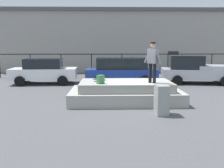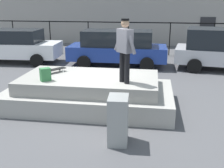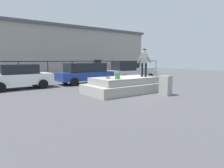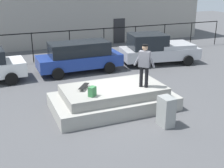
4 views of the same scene
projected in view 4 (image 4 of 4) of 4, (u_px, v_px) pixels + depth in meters
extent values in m
plane|color=#4C4C4F|center=(123.00, 108.00, 12.14)|extent=(60.00, 60.00, 0.00)
cube|color=#9E9B93|center=(113.00, 102.00, 12.06)|extent=(4.96, 2.66, 0.55)
cube|color=gray|center=(113.00, 91.00, 11.90)|extent=(4.06, 2.18, 0.38)
cylinder|color=black|center=(141.00, 77.00, 11.70)|extent=(0.14, 0.14, 0.84)
cylinder|color=black|center=(147.00, 77.00, 11.62)|extent=(0.14, 0.14, 0.84)
cube|color=#595960|center=(145.00, 59.00, 11.41)|extent=(0.47, 0.47, 0.63)
cylinder|color=#595960|center=(138.00, 59.00, 11.52)|extent=(0.32, 0.32, 0.59)
cylinder|color=#595960|center=(151.00, 60.00, 11.32)|extent=(0.32, 0.32, 0.59)
sphere|color=tan|center=(145.00, 48.00, 11.26)|extent=(0.22, 0.22, 0.22)
cylinder|color=black|center=(145.00, 45.00, 11.23)|extent=(0.30, 0.30, 0.05)
cube|color=black|center=(84.00, 86.00, 11.58)|extent=(0.61, 0.73, 0.02)
cylinder|color=silver|center=(79.00, 90.00, 11.40)|extent=(0.06, 0.06, 0.06)
cylinder|color=silver|center=(84.00, 90.00, 11.35)|extent=(0.06, 0.06, 0.06)
cylinder|color=silver|center=(84.00, 86.00, 11.85)|extent=(0.06, 0.06, 0.06)
cylinder|color=silver|center=(88.00, 86.00, 11.81)|extent=(0.06, 0.06, 0.06)
cube|color=#33723F|center=(92.00, 92.00, 10.81)|extent=(0.34, 0.33, 0.37)
cylinder|color=black|center=(7.00, 69.00, 16.22)|extent=(0.65, 0.25, 0.64)
cylinder|color=black|center=(12.00, 79.00, 14.65)|extent=(0.65, 0.25, 0.64)
cube|color=navy|center=(80.00, 61.00, 16.65)|extent=(4.73, 1.80, 0.67)
cube|color=black|center=(79.00, 48.00, 16.41)|extent=(3.31, 1.58, 0.73)
cylinder|color=black|center=(51.00, 65.00, 17.01)|extent=(0.64, 0.23, 0.64)
cylinder|color=black|center=(58.00, 74.00, 15.45)|extent=(0.64, 0.23, 0.64)
cylinder|color=black|center=(98.00, 60.00, 18.08)|extent=(0.64, 0.23, 0.64)
cylinder|color=black|center=(109.00, 68.00, 16.51)|extent=(0.64, 0.23, 0.64)
cube|color=#B7B7BC|center=(159.00, 53.00, 18.41)|extent=(5.00, 2.66, 0.67)
cube|color=black|center=(147.00, 41.00, 17.96)|extent=(2.39, 2.11, 0.89)
cube|color=#B7B7BC|center=(174.00, 45.00, 18.47)|extent=(2.40, 2.17, 0.24)
cylinder|color=black|center=(132.00, 56.00, 19.12)|extent=(0.67, 0.31, 0.64)
cylinder|color=black|center=(142.00, 64.00, 17.28)|extent=(0.67, 0.31, 0.64)
cylinder|color=black|center=(174.00, 53.00, 19.78)|extent=(0.67, 0.31, 0.64)
cylinder|color=black|center=(188.00, 61.00, 17.94)|extent=(0.67, 0.31, 0.64)
cube|color=gray|center=(166.00, 112.00, 10.50)|extent=(0.47, 0.62, 1.10)
cylinder|color=black|center=(33.00, 48.00, 18.43)|extent=(0.06, 0.06, 1.90)
cylinder|color=black|center=(70.00, 45.00, 19.28)|extent=(0.06, 0.06, 1.90)
cylinder|color=black|center=(104.00, 42.00, 20.14)|extent=(0.06, 0.06, 1.90)
cylinder|color=black|center=(135.00, 39.00, 21.00)|extent=(0.06, 0.06, 1.90)
cylinder|color=black|center=(164.00, 37.00, 21.85)|extent=(0.06, 0.06, 1.90)
cylinder|color=black|center=(191.00, 35.00, 22.71)|extent=(0.06, 0.06, 1.90)
cylinder|color=black|center=(216.00, 33.00, 23.56)|extent=(0.06, 0.06, 1.90)
cube|color=black|center=(69.00, 31.00, 18.98)|extent=(24.00, 0.04, 0.06)
cube|color=gray|center=(46.00, 6.00, 25.31)|extent=(25.25, 8.35, 5.65)
cube|color=#262628|center=(119.00, 31.00, 24.08)|extent=(1.00, 0.06, 2.00)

